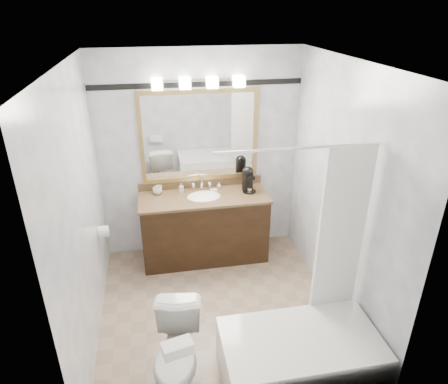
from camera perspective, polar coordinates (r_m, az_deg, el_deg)
The scene contains 15 objects.
room at distance 3.64m, azimuth -0.87°, elevation -1.88°, with size 2.42×2.62×2.52m.
vanity at distance 4.91m, azimuth -2.80°, elevation -4.86°, with size 1.53×0.58×0.97m.
mirror at distance 4.72m, azimuth -3.52°, elevation 7.91°, with size 1.40×0.04×1.10m.
vanity_light_bar at distance 4.52m, azimuth -3.65°, elevation 15.38°, with size 1.02×0.14×0.12m.
accent_stripe at distance 4.59m, azimuth -3.74°, elevation 15.11°, with size 2.40×0.01×0.06m, color black.
bathtub at distance 3.66m, azimuth 11.00°, elevation -21.32°, with size 1.30×0.75×1.96m.
tp_roll at distance 4.49m, azimuth -16.85°, elevation -5.40°, with size 0.12×0.12×0.11m, color white.
toilet at distance 3.50m, azimuth -6.73°, elevation -22.10°, with size 0.39×0.68×0.70m, color white.
tissue_box at distance 3.01m, azimuth -6.67°, elevation -21.25°, with size 0.21×0.12×0.09m, color white.
coffee_maker at distance 4.80m, azimuth 3.44°, elevation 1.95°, with size 0.16×0.20×0.31m.
cup_left at distance 4.82m, azimuth -9.49°, elevation 0.20°, with size 0.11×0.11×0.08m, color white.
cup_right at distance 4.87m, azimuth -9.30°, elevation 0.44°, with size 0.08×0.08×0.08m, color white.
soap_bottle_a at distance 4.82m, azimuth -6.13°, elevation 0.61°, with size 0.05×0.05×0.11m, color white.
soap_bottle_b at distance 4.91m, azimuth -0.72°, elevation 0.99°, with size 0.06×0.06×0.07m, color white.
soap_bar at distance 4.84m, azimuth -1.48°, elevation 0.27°, with size 0.08×0.05×0.02m, color beige.
Camera 1 is at (-0.53, -3.19, 2.93)m, focal length 32.00 mm.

